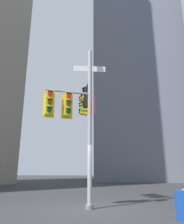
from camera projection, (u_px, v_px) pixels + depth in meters
ground at (90, 209)px, 8.35m from camera, size 120.00×120.00×0.00m
building_mid_block at (137, 73)px, 37.99m from camera, size 13.62×13.62×36.52m
signal_pole_assembly at (79, 107)px, 10.05m from camera, size 2.56×3.48×7.00m
newspaper_box at (183, 205)px, 6.57m from camera, size 0.45×0.36×0.87m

